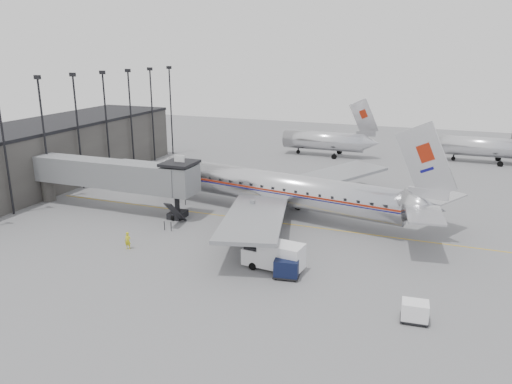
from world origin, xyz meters
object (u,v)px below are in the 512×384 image
baggage_cart_navy (287,268)px  ramp_worker (128,241)px  airliner (278,189)px  service_van (274,255)px  baggage_cart_white (415,311)px

baggage_cart_navy → ramp_worker: 15.89m
ramp_worker → airliner: bearing=50.8°
service_van → baggage_cart_white: bearing=-14.5°
service_van → baggage_cart_white: (11.91, -4.55, -0.50)m
airliner → baggage_cart_white: 24.91m
airliner → ramp_worker: 18.06m
baggage_cart_navy → baggage_cart_white: 10.93m
airliner → baggage_cart_white: (16.28, -18.72, -2.21)m
service_van → baggage_cart_navy: service_van is taller
airliner → baggage_cart_navy: bearing=-59.2°
baggage_cart_white → ramp_worker: ramp_worker is taller
airliner → baggage_cart_navy: 16.58m
service_van → ramp_worker: 14.41m
baggage_cart_navy → baggage_cart_white: size_ratio=1.14×
airliner → baggage_cart_white: size_ratio=18.65×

